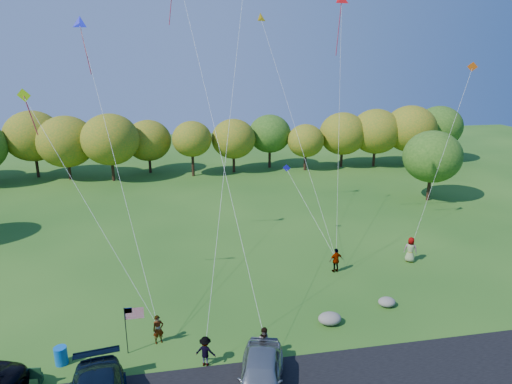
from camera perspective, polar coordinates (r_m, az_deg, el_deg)
ground at (r=25.28m, az=-2.90°, el=-19.30°), size 140.00×140.00×0.00m
treeline at (r=57.76m, az=-8.09°, el=6.49°), size 75.52×27.69×8.44m
minivan_silver at (r=22.31m, az=0.60°, el=-21.98°), size 3.25×5.34×1.70m
flyer_a at (r=25.97m, az=-12.12°, el=-16.45°), size 0.67×0.53×1.62m
flyer_b at (r=24.34m, az=1.14°, el=-18.37°), size 0.86×0.68×1.73m
flyer_c at (r=24.06m, az=-6.34°, el=-19.18°), size 1.16×0.93×1.58m
flyer_d at (r=33.22m, az=9.98°, el=-8.40°), size 1.11×0.63×1.79m
flyer_e at (r=36.13m, az=18.75°, el=-6.84°), size 1.12×1.02×1.92m
park_bench at (r=25.30m, az=-27.28°, el=-19.83°), size 1.88×0.53×1.04m
trash_barrel at (r=26.08m, az=-23.20°, el=-18.29°), size 0.63×0.63×0.94m
flag_assembly at (r=24.89m, az=-15.36°, el=-15.01°), size 0.98×0.64×2.67m
boulder_near at (r=27.53m, az=9.20°, el=-15.35°), size 1.35×1.06×0.68m
boulder_far at (r=29.99m, az=16.03°, el=-13.07°), size 1.08×0.90×0.56m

